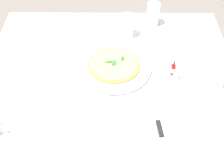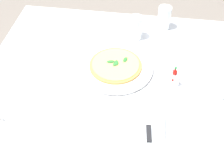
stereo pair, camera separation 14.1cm
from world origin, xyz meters
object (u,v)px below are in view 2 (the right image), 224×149
pizza (116,65)px  water_glass_right_edge (135,29)px  water_glass_near_left (219,87)px  napkin_folded (148,126)px  water_glass_left_edge (164,19)px  pepper_shaker (177,81)px  dinner_knife (148,123)px  hot_sauce_bottle (175,75)px  salt_shaker (172,72)px  pizza_plate (116,67)px

pizza → water_glass_right_edge: (0.25, -0.07, 0.03)m
water_glass_near_left → napkin_folded: (-0.21, 0.28, -0.04)m
water_glass_left_edge → pepper_shaker: (-0.42, -0.07, -0.03)m
dinner_knife → pepper_shaker: pepper_shaker is taller
hot_sauce_bottle → salt_shaker: 0.03m
pizza_plate → pepper_shaker: bearing=-103.0°
pizza → pepper_shaker: size_ratio=4.35×
pizza → pepper_shaker: (-0.07, -0.28, 0.00)m
pizza_plate → water_glass_near_left: 0.47m
pizza → water_glass_right_edge: water_glass_right_edge is taller
water_glass_near_left → hot_sauce_bottle: water_glass_near_left is taller
water_glass_left_edge → pepper_shaker: 0.43m
dinner_knife → hot_sauce_bottle: (0.27, -0.10, 0.01)m
napkin_folded → hot_sauce_bottle: 0.30m
dinner_knife → salt_shaker: 0.32m
pizza_plate → water_glass_left_edge: (0.36, -0.21, 0.05)m
pizza → hot_sauce_bottle: size_ratio=2.95×
pizza_plate → napkin_folded: (-0.31, -0.17, -0.00)m
water_glass_left_edge → hot_sauce_bottle: (-0.40, -0.06, -0.02)m
water_glass_near_left → salt_shaker: bearing=64.6°
napkin_folded → salt_shaker: salt_shaker is taller
water_glass_right_edge → salt_shaker: bearing=-143.4°
pepper_shaker → pizza_plate: bearing=77.0°
water_glass_near_left → salt_shaker: size_ratio=1.98×
pizza_plate → napkin_folded: napkin_folded is taller
pizza_plate → salt_shaker: size_ratio=6.23×
dinner_knife → salt_shaker: salt_shaker is taller
napkin_folded → hot_sauce_bottle: size_ratio=2.65×
pizza → napkin_folded: 0.36m
napkin_folded → salt_shaker: 0.32m
water_glass_left_edge → hot_sauce_bottle: 0.40m
pizza → pepper_shaker: 0.29m
pizza_plate → salt_shaker: bearing=-91.9°
water_glass_near_left → pizza_plate: bearing=77.5°
water_glass_left_edge → salt_shaker: water_glass_left_edge is taller
water_glass_near_left → water_glass_left_edge: (0.46, 0.24, 0.01)m
water_glass_near_left → water_glass_right_edge: size_ratio=0.88×
water_glass_right_edge → pepper_shaker: 0.38m
pizza → pepper_shaker: pepper_shaker is taller
dinner_knife → pepper_shaker: bearing=-29.6°
pizza → water_glass_left_edge: 0.42m
pizza → napkin_folded: pizza is taller
pepper_shaker → water_glass_right_edge: bearing=34.0°
pizza_plate → napkin_folded: size_ratio=1.59×
water_glass_near_left → napkin_folded: water_glass_near_left is taller
pizza_plate → pizza: pizza is taller
water_glass_right_edge → hot_sauce_bottle: water_glass_right_edge is taller
pizza_plate → hot_sauce_bottle: bearing=-97.8°
water_glass_left_edge → pepper_shaker: water_glass_left_edge is taller
pizza → napkin_folded: (-0.31, -0.17, -0.01)m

